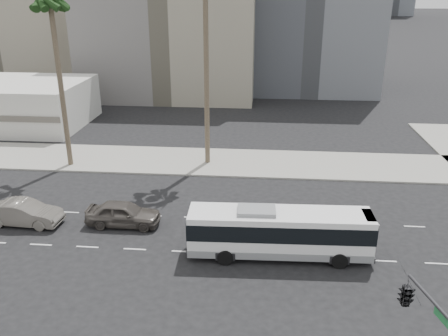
# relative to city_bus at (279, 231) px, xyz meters

# --- Properties ---
(ground) EXTENTS (700.00, 700.00, 0.00)m
(ground) POSITION_rel_city_bus_xyz_m (-2.78, -0.11, -1.62)
(ground) COLOR black
(ground) RESTS_ON ground
(sidewalk_north) EXTENTS (120.00, 7.00, 0.15)m
(sidewalk_north) POSITION_rel_city_bus_xyz_m (-2.78, 15.39, -1.54)
(sidewalk_north) COLOR gray
(sidewalk_north) RESTS_ON ground
(midrise_beige_west) EXTENTS (24.00, 18.00, 18.00)m
(midrise_beige_west) POSITION_rel_city_bus_xyz_m (-14.78, 44.89, 7.38)
(midrise_beige_west) COLOR slate
(midrise_beige_west) RESTS_ON ground
(midrise_gray_center) EXTENTS (20.00, 20.00, 26.00)m
(midrise_gray_center) POSITION_rel_city_bus_xyz_m (5.22, 51.89, 11.38)
(midrise_gray_center) COLOR #4A4D54
(midrise_gray_center) RESTS_ON ground
(midrise_beige_far) EXTENTS (18.00, 16.00, 15.00)m
(midrise_beige_far) POSITION_rel_city_bus_xyz_m (-40.78, 49.89, 5.88)
(midrise_beige_far) COLOR slate
(midrise_beige_far) RESTS_ON ground
(city_bus) EXTENTS (10.81, 2.75, 3.08)m
(city_bus) POSITION_rel_city_bus_xyz_m (0.00, 0.00, 0.00)
(city_bus) COLOR white
(city_bus) RESTS_ON ground
(car_a) EXTENTS (2.04, 4.99, 1.70)m
(car_a) POSITION_rel_city_bus_xyz_m (-10.34, 2.92, -0.77)
(car_a) COLOR #4D4741
(car_a) RESTS_ON ground
(car_b) EXTENTS (2.02, 5.14, 1.67)m
(car_b) POSITION_rel_city_bus_xyz_m (-17.03, 2.43, -0.79)
(car_b) COLOR slate
(car_b) RESTS_ON ground
(traffic_signal) EXTENTS (2.79, 3.81, 6.00)m
(traffic_signal) POSITION_rel_city_bus_xyz_m (4.07, -10.76, 3.38)
(traffic_signal) COLOR #262628
(traffic_signal) RESTS_ON ground
(palm_mid) EXTENTS (4.91, 4.91, 15.17)m
(palm_mid) POSITION_rel_city_bus_xyz_m (-18.34, 13.43, 12.03)
(palm_mid) COLOR brown
(palm_mid) RESTS_ON ground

